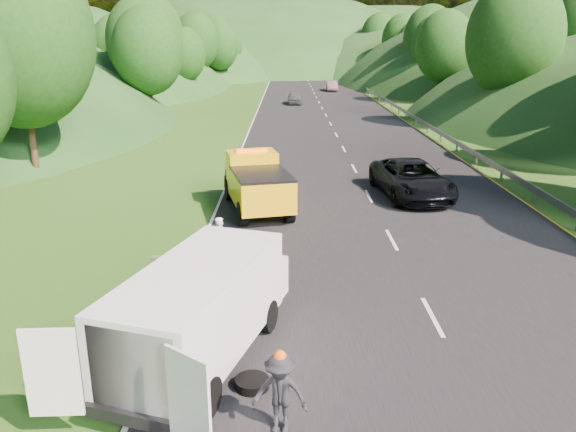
{
  "coord_description": "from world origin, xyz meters",
  "views": [
    {
      "loc": [
        -0.85,
        -15.34,
        7.0
      ],
      "look_at": [
        -0.81,
        2.84,
        1.3
      ],
      "focal_mm": 35.0,
      "sensor_mm": 36.0,
      "label": 1
    }
  ],
  "objects_px": {
    "suitcase": "(159,266)",
    "woman": "(222,262)",
    "child": "(232,287)",
    "worker": "(280,431)",
    "tow_truck": "(257,183)",
    "passing_suv": "(410,196)",
    "white_van": "(202,307)",
    "spare_tire": "(252,388)"
  },
  "relations": [
    {
      "from": "white_van",
      "to": "worker",
      "type": "bearing_deg",
      "value": -37.28
    },
    {
      "from": "woman",
      "to": "worker",
      "type": "height_order",
      "value": "worker"
    },
    {
      "from": "woman",
      "to": "child",
      "type": "height_order",
      "value": "woman"
    },
    {
      "from": "tow_truck",
      "to": "white_van",
      "type": "distance_m",
      "value": 11.92
    },
    {
      "from": "suitcase",
      "to": "spare_tire",
      "type": "relative_size",
      "value": 0.89
    },
    {
      "from": "woman",
      "to": "tow_truck",
      "type": "bearing_deg",
      "value": -6.75
    },
    {
      "from": "suitcase",
      "to": "passing_suv",
      "type": "relative_size",
      "value": 0.11
    },
    {
      "from": "spare_tire",
      "to": "woman",
      "type": "bearing_deg",
      "value": 101.35
    },
    {
      "from": "woman",
      "to": "spare_tire",
      "type": "relative_size",
      "value": 2.1
    },
    {
      "from": "worker",
      "to": "passing_suv",
      "type": "height_order",
      "value": "passing_suv"
    },
    {
      "from": "white_van",
      "to": "passing_suv",
      "type": "distance_m",
      "value": 16.09
    },
    {
      "from": "passing_suv",
      "to": "white_van",
      "type": "bearing_deg",
      "value": -125.27
    },
    {
      "from": "tow_truck",
      "to": "child",
      "type": "height_order",
      "value": "tow_truck"
    },
    {
      "from": "tow_truck",
      "to": "child",
      "type": "relative_size",
      "value": 6.87
    },
    {
      "from": "child",
      "to": "suitcase",
      "type": "relative_size",
      "value": 1.37
    },
    {
      "from": "child",
      "to": "woman",
      "type": "bearing_deg",
      "value": 153.13
    },
    {
      "from": "suitcase",
      "to": "passing_suv",
      "type": "bearing_deg",
      "value": 43.61
    },
    {
      "from": "white_van",
      "to": "spare_tire",
      "type": "relative_size",
      "value": 9.82
    },
    {
      "from": "suitcase",
      "to": "worker",
      "type": "bearing_deg",
      "value": -62.25
    },
    {
      "from": "worker",
      "to": "passing_suv",
      "type": "distance_m",
      "value": 17.61
    },
    {
      "from": "tow_truck",
      "to": "worker",
      "type": "bearing_deg",
      "value": -98.68
    },
    {
      "from": "suitcase",
      "to": "spare_tire",
      "type": "bearing_deg",
      "value": -61.37
    },
    {
      "from": "worker",
      "to": "tow_truck",
      "type": "bearing_deg",
      "value": 105.11
    },
    {
      "from": "tow_truck",
      "to": "white_van",
      "type": "xyz_separation_m",
      "value": [
        -0.6,
        -11.9,
        0.11
      ]
    },
    {
      "from": "tow_truck",
      "to": "woman",
      "type": "bearing_deg",
      "value": -111.54
    },
    {
      "from": "passing_suv",
      "to": "tow_truck",
      "type": "bearing_deg",
      "value": -169.59
    },
    {
      "from": "worker",
      "to": "suitcase",
      "type": "height_order",
      "value": "worker"
    },
    {
      "from": "tow_truck",
      "to": "suitcase",
      "type": "xyz_separation_m",
      "value": [
        -2.67,
        -7.14,
        -0.89
      ]
    },
    {
      "from": "suitcase",
      "to": "woman",
      "type": "bearing_deg",
      "value": 33.02
    },
    {
      "from": "white_van",
      "to": "suitcase",
      "type": "distance_m",
      "value": 5.28
    },
    {
      "from": "child",
      "to": "suitcase",
      "type": "distance_m",
      "value": 2.49
    },
    {
      "from": "tow_truck",
      "to": "spare_tire",
      "type": "height_order",
      "value": "tow_truck"
    },
    {
      "from": "white_van",
      "to": "passing_suv",
      "type": "xyz_separation_m",
      "value": [
        7.71,
        14.07,
        -1.32
      ]
    },
    {
      "from": "tow_truck",
      "to": "white_van",
      "type": "height_order",
      "value": "tow_truck"
    },
    {
      "from": "suitcase",
      "to": "child",
      "type": "bearing_deg",
      "value": -19.32
    },
    {
      "from": "worker",
      "to": "spare_tire",
      "type": "distance_m",
      "value": 1.51
    },
    {
      "from": "worker",
      "to": "spare_tire",
      "type": "bearing_deg",
      "value": 124.36
    },
    {
      "from": "child",
      "to": "worker",
      "type": "bearing_deg",
      "value": -28.67
    },
    {
      "from": "passing_suv",
      "to": "worker",
      "type": "bearing_deg",
      "value": -116.28
    },
    {
      "from": "tow_truck",
      "to": "woman",
      "type": "distance_m",
      "value": 6.15
    },
    {
      "from": "tow_truck",
      "to": "worker",
      "type": "xyz_separation_m",
      "value": [
        1.16,
        -14.41,
        -1.21
      ]
    },
    {
      "from": "woman",
      "to": "suitcase",
      "type": "distance_m",
      "value": 2.17
    }
  ]
}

